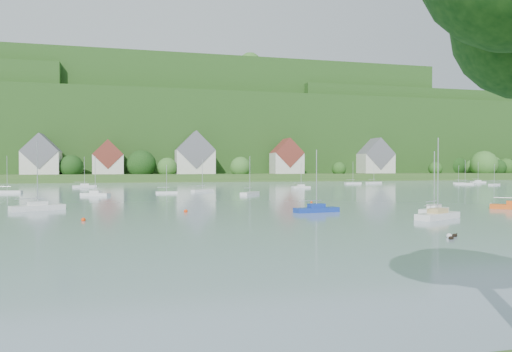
% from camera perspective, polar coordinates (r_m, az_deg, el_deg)
% --- Properties ---
extents(far_shore_strip, '(600.00, 60.00, 3.00)m').
position_cam_1_polar(far_shore_strip, '(217.20, -8.90, -0.10)').
color(far_shore_strip, '#29501E').
rests_on(far_shore_strip, ground).
extents(forested_ridge, '(620.00, 181.22, 69.89)m').
position_cam_1_polar(forested_ridge, '(286.07, -10.06, 4.44)').
color(forested_ridge, '#1A4014').
rests_on(forested_ridge, ground).
extents(village_building_0, '(14.00, 10.40, 16.00)m').
position_cam_1_polar(village_building_0, '(206.42, -23.97, 1.99)').
color(village_building_0, beige).
rests_on(village_building_0, far_shore_strip).
extents(village_building_1, '(12.00, 9.36, 14.00)m').
position_cam_1_polar(village_building_1, '(205.59, -16.99, 1.82)').
color(village_building_1, beige).
rests_on(village_building_1, far_shore_strip).
extents(village_building_2, '(16.00, 11.44, 18.00)m').
position_cam_1_polar(village_building_2, '(205.80, -7.22, 2.28)').
color(village_building_2, beige).
rests_on(village_building_2, far_shore_strip).
extents(village_building_3, '(13.00, 10.40, 15.50)m').
position_cam_1_polar(village_building_3, '(212.33, 3.64, 2.02)').
color(village_building_3, beige).
rests_on(village_building_3, far_shore_strip).
extents(village_building_4, '(15.00, 10.40, 16.50)m').
position_cam_1_polar(village_building_4, '(233.55, 13.92, 1.94)').
color(village_building_4, beige).
rests_on(village_building_4, far_shore_strip).
extents(near_sailboat_1, '(6.02, 2.48, 7.89)m').
position_cam_1_polar(near_sailboat_1, '(61.71, 7.13, -3.85)').
color(near_sailboat_1, navy).
rests_on(near_sailboat_1, ground).
extents(near_sailboat_2, '(6.72, 4.67, 8.92)m').
position_cam_1_polar(near_sailboat_2, '(56.90, 20.63, -4.29)').
color(near_sailboat_2, silver).
rests_on(near_sailboat_2, ground).
extents(near_sailboat_3, '(5.63, 4.48, 7.69)m').
position_cam_1_polar(near_sailboat_3, '(64.32, 20.25, -3.71)').
color(near_sailboat_3, silver).
rests_on(near_sailboat_3, ground).
extents(near_sailboat_6, '(6.87, 4.68, 9.08)m').
position_cam_1_polar(near_sailboat_6, '(70.30, -24.35, -3.31)').
color(near_sailboat_6, silver).
rests_on(near_sailboat_6, ground).
extents(mooring_buoy_0, '(0.46, 0.46, 0.46)m').
position_cam_1_polar(mooring_buoy_0, '(54.37, -19.67, -5.02)').
color(mooring_buoy_0, '#E93909').
rests_on(mooring_buoy_0, ground).
extents(mooring_buoy_1, '(0.46, 0.46, 0.46)m').
position_cam_1_polar(mooring_buoy_1, '(42.15, 21.80, -6.76)').
color(mooring_buoy_1, silver).
rests_on(mooring_buoy_1, ground).
extents(mooring_buoy_3, '(0.37, 0.37, 0.37)m').
position_cam_1_polar(mooring_buoy_3, '(78.01, 6.56, -3.15)').
color(mooring_buoy_3, '#E93909').
rests_on(mooring_buoy_3, ground).
extents(mooring_buoy_4, '(0.42, 0.42, 0.42)m').
position_cam_1_polar(mooring_buoy_4, '(80.89, 25.96, -3.10)').
color(mooring_buoy_4, silver).
rests_on(mooring_buoy_4, ground).
extents(mooring_buoy_5, '(0.49, 0.49, 0.49)m').
position_cam_1_polar(mooring_buoy_5, '(61.71, -8.28, -4.26)').
color(mooring_buoy_5, '#E93909').
rests_on(mooring_buoy_5, ground).
extents(duck_pair, '(1.68, 1.49, 0.34)m').
position_cam_1_polar(duck_pair, '(42.06, 22.20, -6.63)').
color(duck_pair, black).
rests_on(duck_pair, ground).
extents(far_sailboat_cluster, '(199.66, 77.30, 8.71)m').
position_cam_1_polar(far_sailboat_cluster, '(136.60, -3.84, -1.21)').
color(far_sailboat_cluster, silver).
rests_on(far_sailboat_cluster, ground).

